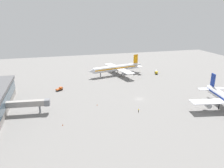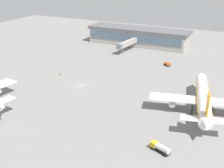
# 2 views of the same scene
# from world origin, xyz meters

# --- Properties ---
(ground) EXTENTS (288.00, 288.00, 0.00)m
(ground) POSITION_xyz_m (0.00, 0.00, 0.00)
(ground) COLOR gray
(airplane_at_gate) EXTENTS (38.82, 47.68, 14.65)m
(airplane_at_gate) POSITION_xyz_m (-53.52, 2.33, 5.33)
(airplane_at_gate) COLOR white
(airplane_at_gate) RESTS_ON ground
(pushback_tractor) EXTENTS (4.23, 4.62, 1.90)m
(pushback_tractor) POSITION_xyz_m (-26.91, -43.65, 0.97)
(pushback_tractor) COLOR black
(pushback_tractor) RESTS_ON ground
(fuel_truck) EXTENTS (6.55, 4.12, 2.50)m
(fuel_truck) POSITION_xyz_m (-47.73, 33.92, 1.39)
(fuel_truck) COLOR black
(fuel_truck) RESTS_ON ground
(ground_crew_worker) EXTENTS (0.55, 0.49, 1.67)m
(ground_crew_worker) POSITION_xyz_m (15.84, -6.97, 0.85)
(ground_crew_worker) COLOR #1E2338
(ground_crew_worker) RESTS_ON ground
(jet_bridge) EXTENTS (5.16, 20.97, 6.74)m
(jet_bridge) POSITION_xyz_m (3.23, -59.24, 5.14)
(jet_bridge) COLOR #9E9993
(jet_bridge) RESTS_ON ground
(safety_cone_near_gate) EXTENTS (0.44, 0.44, 0.60)m
(safety_cone_near_gate) POSITION_xyz_m (20.16, -44.38, 0.30)
(safety_cone_near_gate) COLOR #EA590C
(safety_cone_near_gate) RESTS_ON ground
(safety_cone_mid_apron) EXTENTS (0.44, 0.44, 0.60)m
(safety_cone_mid_apron) POSITION_xyz_m (2.57, -25.32, 0.30)
(safety_cone_mid_apron) COLOR #EA590C
(safety_cone_mid_apron) RESTS_ON ground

